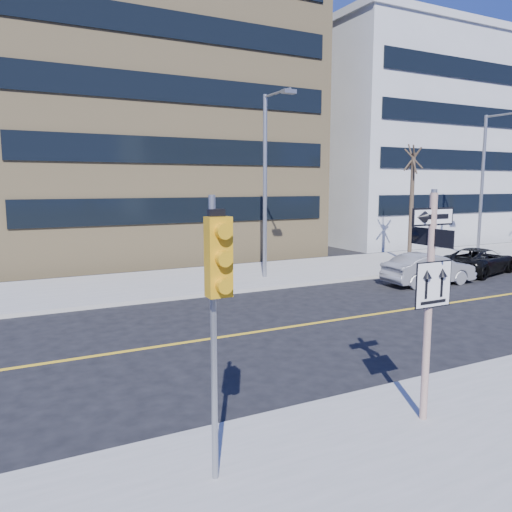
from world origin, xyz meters
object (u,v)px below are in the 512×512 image
sign_pole (430,293)px  streetlight_b (486,177)px  streetlight_a (268,174)px  traffic_signal (218,281)px  street_tree_west (413,161)px  parked_car_b (429,269)px  parked_car_c (479,261)px

sign_pole → streetlight_b: streetlight_b is taller
streetlight_a → sign_pole: bearing=-106.8°
traffic_signal → street_tree_west: bearing=39.4°
streetlight_a → street_tree_west: size_ratio=1.26×
streetlight_b → streetlight_a: bearing=180.0°
parked_car_b → parked_car_c: 4.32m
sign_pole → streetlight_a: streetlight_a is taller
traffic_signal → parked_car_b: size_ratio=0.97×
sign_pole → parked_car_b: 13.74m
streetlight_a → street_tree_west: streetlight_a is taller
parked_car_b → parked_car_c: bearing=-74.9°
streetlight_b → parked_car_b: bearing=-154.6°
sign_pole → parked_car_c: bearing=36.1°
streetlight_a → street_tree_west: bearing=3.5°
parked_car_b → streetlight_a: (-5.86, 3.86, 4.07)m
sign_pole → street_tree_west: street_tree_west is taller
sign_pole → streetlight_b: size_ratio=0.51×
street_tree_west → streetlight_b: bearing=-6.2°
parked_car_b → streetlight_b: (8.14, 3.86, 4.07)m
traffic_signal → parked_car_c: size_ratio=0.87×
parked_car_c → streetlight_b: bearing=-67.4°
traffic_signal → streetlight_a: 15.72m
sign_pole → streetlight_b: bearing=36.4°
parked_car_c → street_tree_west: street_tree_west is taller
streetlight_a → traffic_signal: bearing=-120.8°
streetlight_b → traffic_signal: bearing=-148.6°
streetlight_a → street_tree_west: (9.00, 0.54, 0.77)m
parked_car_c → streetlight_a: (-10.09, 2.98, 4.12)m
traffic_signal → parked_car_c: bearing=30.0°
sign_pole → parked_car_c: size_ratio=0.89×
streetlight_a → streetlight_b: (14.00, 0.00, 0.00)m
parked_car_b → sign_pole: bearing=137.0°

